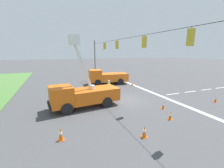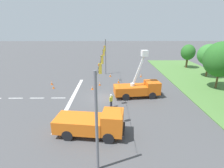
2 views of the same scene
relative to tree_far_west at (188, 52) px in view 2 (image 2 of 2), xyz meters
The scene contains 18 objects.
ground_plane 27.05m from the tree_far_west, 46.53° to the right, with size 200.00×200.00×0.00m, color #4C4C4F.
lane_markings 31.58m from the tree_far_west, 54.01° to the right, with size 17.60×15.25×0.01m.
signal_gantry 26.81m from the tree_far_west, 46.50° to the right, with size 26.20×0.33×7.20m.
tree_far_west is the anchor object (origin of this frame).
tree_west 8.03m from the tree_far_west, ahead, with size 4.43×4.51×6.50m.
tree_centre 14.88m from the tree_far_west, ahead, with size 4.80×5.26×7.52m.
utility_truck_bucket_lift 23.32m from the tree_far_west, 38.71° to the right, with size 2.95×6.75×6.63m.
utility_truck_support_near 34.01m from the tree_far_west, 36.53° to the right, with size 3.23×6.64×2.38m.
road_worker 28.47m from the tree_far_west, 40.57° to the right, with size 0.56×0.42×1.77m.
traffic_cone_foreground_left 20.82m from the tree_far_west, 55.90° to the right, with size 0.36×0.36×0.76m.
traffic_cone_foreground_right 20.21m from the tree_far_west, 68.06° to the right, with size 0.36×0.36×0.70m.
traffic_cone_mid_left 14.98m from the tree_far_west, 57.79° to the right, with size 0.36×0.36×0.67m.
traffic_cone_mid_right 31.47m from the tree_far_west, 62.65° to the right, with size 0.36×0.36×0.65m.
traffic_cone_near_bucket 24.30m from the tree_far_west, 57.62° to the right, with size 0.36×0.36×0.67m.
traffic_cone_lane_edge_a 34.15m from the tree_far_west, 43.75° to the right, with size 0.36×0.36×0.63m.
traffic_cone_lane_edge_b 18.20m from the tree_far_west, 42.87° to the right, with size 0.36×0.36×0.78m.
traffic_cone_far_left 26.32m from the tree_far_west, 55.09° to the right, with size 0.36×0.36×0.65m.
traffic_cone_far_right 31.42m from the tree_far_west, 66.67° to the right, with size 0.36×0.36×0.71m.
Camera 2 is at (22.91, 0.87, 9.65)m, focal length 28.00 mm.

